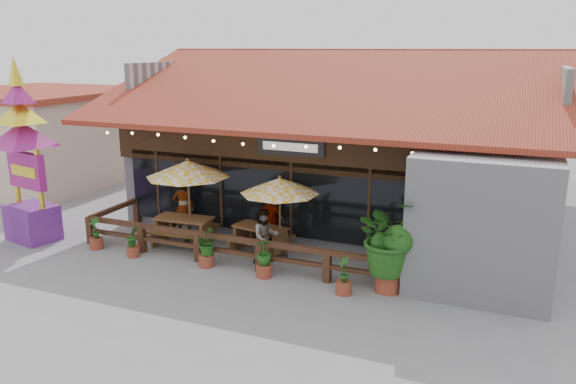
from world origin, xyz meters
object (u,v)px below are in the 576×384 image
at_px(umbrella_left, 188,169).
at_px(tropical_plant, 390,238).
at_px(umbrella_right, 280,186).
at_px(picnic_table_right, 260,234).
at_px(picnic_table_left, 184,226).
at_px(thai_sign_tower, 23,139).

height_order(umbrella_left, tropical_plant, umbrella_left).
relative_size(umbrella_left, umbrella_right, 1.15).
bearing_deg(umbrella_right, umbrella_left, -179.42).
bearing_deg(umbrella_left, umbrella_right, 0.58).
relative_size(picnic_table_right, tropical_plant, 0.76).
xyz_separation_m(umbrella_right, picnic_table_right, (-0.75, 0.21, -1.65)).
relative_size(picnic_table_left, picnic_table_right, 1.01).
bearing_deg(thai_sign_tower, tropical_plant, 2.27).
bearing_deg(thai_sign_tower, picnic_table_right, 14.27).
relative_size(umbrella_right, picnic_table_left, 1.55).
relative_size(picnic_table_left, thai_sign_tower, 0.31).
bearing_deg(picnic_table_right, thai_sign_tower, -165.73).
bearing_deg(picnic_table_left, umbrella_left, 18.82).
relative_size(thai_sign_tower, tropical_plant, 2.49).
distance_m(umbrella_left, thai_sign_tower, 5.32).
xyz_separation_m(picnic_table_left, thai_sign_tower, (-4.79, -1.56, 2.74)).
xyz_separation_m(picnic_table_left, picnic_table_right, (2.57, 0.31, -0.05)).
bearing_deg(picnic_table_left, umbrella_right, 1.72).
relative_size(umbrella_left, thai_sign_tower, 0.55).
height_order(umbrella_left, picnic_table_left, umbrella_left).
height_order(umbrella_right, picnic_table_right, umbrella_right).
bearing_deg(picnic_table_left, picnic_table_right, 6.78).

